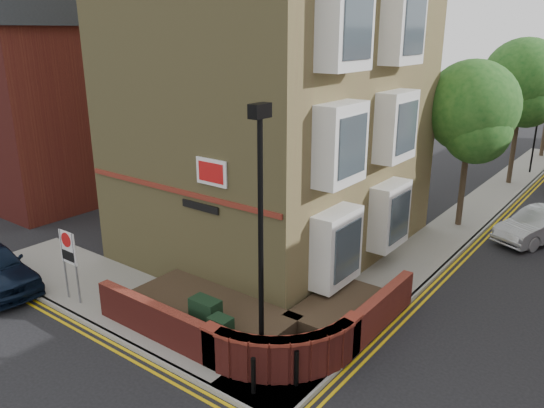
{
  "coord_description": "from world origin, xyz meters",
  "views": [
    {
      "loc": [
        8.3,
        -7.27,
        7.82
      ],
      "look_at": [
        -0.2,
        4.0,
        3.19
      ],
      "focal_mm": 35.0,
      "sensor_mm": 36.0,
      "label": 1
    }
  ],
  "objects_px": {
    "utility_cabinet_large": "(206,320)",
    "zone_sign": "(69,253)",
    "lamppost": "(261,244)",
    "silver_car_near": "(539,226)"
  },
  "relations": [
    {
      "from": "utility_cabinet_large",
      "to": "zone_sign",
      "type": "relative_size",
      "value": 0.55
    },
    {
      "from": "utility_cabinet_large",
      "to": "zone_sign",
      "type": "xyz_separation_m",
      "value": [
        -4.7,
        -0.8,
        0.92
      ]
    },
    {
      "from": "zone_sign",
      "to": "silver_car_near",
      "type": "height_order",
      "value": "zone_sign"
    },
    {
      "from": "utility_cabinet_large",
      "to": "lamppost",
      "type": "bearing_deg",
      "value": -3.01
    },
    {
      "from": "lamppost",
      "to": "utility_cabinet_large",
      "type": "height_order",
      "value": "lamppost"
    },
    {
      "from": "silver_car_near",
      "to": "lamppost",
      "type": "bearing_deg",
      "value": -80.59
    },
    {
      "from": "utility_cabinet_large",
      "to": "zone_sign",
      "type": "bearing_deg",
      "value": -170.31
    },
    {
      "from": "utility_cabinet_large",
      "to": "silver_car_near",
      "type": "height_order",
      "value": "utility_cabinet_large"
    },
    {
      "from": "utility_cabinet_large",
      "to": "zone_sign",
      "type": "distance_m",
      "value": 4.86
    },
    {
      "from": "zone_sign",
      "to": "utility_cabinet_large",
      "type": "bearing_deg",
      "value": 9.69
    }
  ]
}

